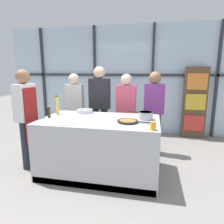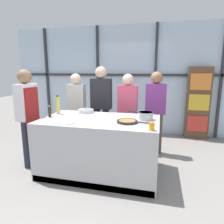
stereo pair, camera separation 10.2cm
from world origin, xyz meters
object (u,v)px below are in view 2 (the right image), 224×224
Objects in this scene: chef at (28,112)px; spectator_far_left at (77,105)px; oil_bottle at (58,105)px; juice_glass_near at (152,126)px; spectator_center_left at (101,102)px; frying_pan at (128,121)px; white_plate at (66,123)px; spectator_center_right at (127,108)px; spectator_far_right at (155,107)px; pepper_grinder at (50,112)px; mixing_bowl at (86,111)px; saucepan at (146,116)px.

chef is 1.05× the size of spectator_far_left.
juice_glass_near is at bearing -21.01° from oil_bottle.
chef is 0.96× the size of spectator_center_left.
frying_pan is at bearing 88.11° from chef.
juice_glass_near reaches higher than white_plate.
chef is at bearing 160.96° from white_plate.
white_plate is (-0.68, -1.37, -0.01)m from spectator_center_right.
spectator_center_left is (0.55, 0.00, 0.07)m from spectator_far_left.
white_plate is (0.84, -0.29, -0.06)m from chef.
spectator_far_right is at bearing 117.49° from chef.
spectator_far_right is 8.27× the size of pepper_grinder.
spectator_far_left is at bearing 138.73° from juice_glass_near.
oil_bottle is (-0.43, -0.22, 0.12)m from mixing_bowl.
chef is 2.10m from juice_glass_near.
spectator_center_right is 14.79× the size of juice_glass_near.
spectator_center_left is 1.06× the size of spectator_far_right.
mixing_bowl is 2.61× the size of juice_glass_near.
spectator_center_right is at bearing 0.00° from spectator_far_right.
chef is at bearing 48.12° from spectator_center_left.
spectator_far_left is 5.68× the size of mixing_bowl.
pepper_grinder reaches higher than frying_pan.
frying_pan is 1.38× the size of saucepan.
juice_glass_near is (2.07, -0.37, -0.01)m from chef.
oil_bottle is at bearing -153.44° from mixing_bowl.
saucepan is at bearing 150.05° from spectator_far_left.
spectator_far_right reaches higher than spectator_far_left.
spectator_center_right is (0.55, -0.00, -0.09)m from spectator_center_left.
mixing_bowl is at bearing 145.05° from juice_glass_near.
spectator_far_left reaches higher than spectator_center_right.
spectator_far_left is 1.77m from saucepan.
oil_bottle is 0.27m from pepper_grinder.
spectator_far_right is 1.85m from white_plate.
spectator_far_right is (2.08, 1.08, -0.02)m from chef.
oil_bottle is (-0.55, -0.82, 0.06)m from spectator_center_left.
oil_bottle is 1.67× the size of pepper_grinder.
spectator_center_right reaches higher than frying_pan.
juice_glass_near is at bearing 110.62° from spectator_center_right.
spectator_center_right is 1.55m from pepper_grinder.
chef reaches higher than mixing_bowl.
spectator_far_right is at bearing 89.70° from juice_glass_near.
juice_glass_near reaches higher than frying_pan.
chef is 0.89m from white_plate.
spectator_far_left reaches higher than white_plate.
saucepan is (0.43, -0.89, 0.05)m from spectator_center_right.
spectator_far_left is 1.44m from white_plate.
chef reaches higher than spectator_far_left.
oil_bottle reaches higher than frying_pan.
spectator_center_left is 0.62m from mixing_bowl.
oil_bottle reaches higher than white_plate.
saucepan reaches higher than white_plate.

